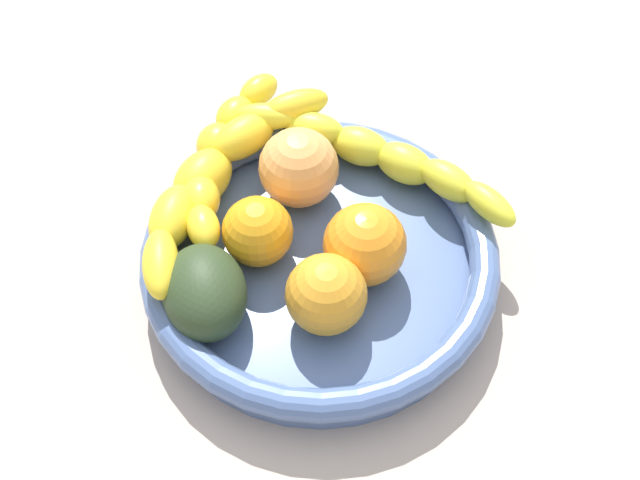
# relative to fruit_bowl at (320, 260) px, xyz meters

# --- Properties ---
(kitchen_counter) EXTENTS (1.20, 1.20, 0.03)m
(kitchen_counter) POSITION_rel_fruit_bowl_xyz_m (0.00, 0.00, -0.04)
(kitchen_counter) COLOR #B5A394
(kitchen_counter) RESTS_ON ground
(fruit_bowl) EXTENTS (0.29, 0.29, 0.05)m
(fruit_bowl) POSITION_rel_fruit_bowl_xyz_m (0.00, 0.00, 0.00)
(fruit_bowl) COLOR #4D6699
(fruit_bowl) RESTS_ON kitchen_counter
(banana_draped_left) EXTENTS (0.25, 0.13, 0.05)m
(banana_draped_left) POSITION_rel_fruit_bowl_xyz_m (-0.05, -0.10, 0.03)
(banana_draped_left) COLOR yellow
(banana_draped_left) RESTS_ON fruit_bowl
(banana_draped_right) EXTENTS (0.11, 0.25, 0.04)m
(banana_draped_right) POSITION_rel_fruit_bowl_xyz_m (-0.10, 0.03, 0.03)
(banana_draped_right) COLOR yellow
(banana_draped_right) RESTS_ON fruit_bowl
(banana_arching_top) EXTENTS (0.21, 0.07, 0.04)m
(banana_arching_top) POSITION_rel_fruit_bowl_xyz_m (-0.07, -0.10, 0.02)
(banana_arching_top) COLOR yellow
(banana_arching_top) RESTS_ON fruit_bowl
(orange_front) EXTENTS (0.07, 0.07, 0.07)m
(orange_front) POSITION_rel_fruit_bowl_xyz_m (0.00, 0.04, 0.03)
(orange_front) COLOR orange
(orange_front) RESTS_ON fruit_bowl
(orange_mid_left) EXTENTS (0.06, 0.06, 0.06)m
(orange_mid_left) POSITION_rel_fruit_bowl_xyz_m (0.05, 0.01, 0.03)
(orange_mid_left) COLOR orange
(orange_mid_left) RESTS_ON fruit_bowl
(orange_mid_right) EXTENTS (0.06, 0.06, 0.06)m
(orange_mid_right) POSITION_rel_fruit_bowl_xyz_m (0.00, -0.05, 0.03)
(orange_mid_right) COLOR orange
(orange_mid_right) RESTS_ON fruit_bowl
(peach_blush) EXTENTS (0.07, 0.07, 0.07)m
(peach_blush) POSITION_rel_fruit_bowl_xyz_m (-0.07, -0.03, 0.03)
(peach_blush) COLOR #F5A354
(peach_blush) RESTS_ON fruit_bowl
(avocado_dark) EXTENTS (0.10, 0.09, 0.05)m
(avocado_dark) POSITION_rel_fruit_bowl_xyz_m (0.06, -0.08, 0.02)
(avocado_dark) COLOR #2A3B21
(avocado_dark) RESTS_ON fruit_bowl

